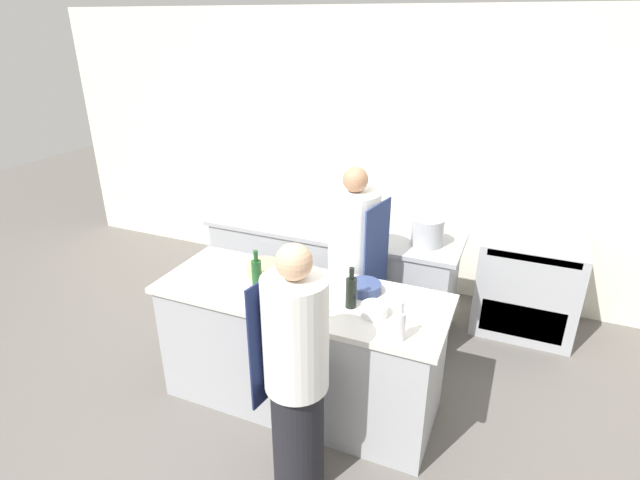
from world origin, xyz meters
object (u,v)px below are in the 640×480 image
bottle_vinegar (351,292)px  bowl_prep_small (263,268)px  chef_at_stove (353,270)px  bottle_wine (257,273)px  bowl_ceramic_blue (374,310)px  chef_at_prep_near (296,376)px  stockpot (427,231)px  oven_range (527,284)px  cup (267,298)px  bottle_olive_oil (400,325)px  bowl_mixing_large (364,287)px

bottle_vinegar → bowl_prep_small: size_ratio=1.17×
chef_at_stove → bottle_wine: (-0.47, -0.70, 0.22)m
bowl_prep_small → bowl_ceramic_blue: 0.95m
bottle_wine → bowl_ceramic_blue: (0.87, -0.02, -0.08)m
chef_at_prep_near → bowl_ceramic_blue: (0.27, 0.60, 0.16)m
bottle_wine → stockpot: (0.94, 1.20, 0.00)m
bottle_wine → bottle_vinegar: bearing=0.9°
oven_range → stockpot: size_ratio=3.40×
bottle_vinegar → bottle_wine: size_ratio=1.01×
chef_at_stove → bowl_ceramic_blue: 0.84m
bottle_vinegar → cup: bearing=-159.4°
bowl_prep_small → bowl_ceramic_blue: (0.93, -0.22, -0.01)m
cup → bottle_vinegar: bearing=20.6°
chef_at_stove → bottle_wine: bearing=-22.9°
chef_at_prep_near → chef_at_stove: chef_at_stove is taller
bottle_wine → bowl_prep_small: size_ratio=1.16×
bottle_vinegar → stockpot: size_ratio=1.09×
bowl_ceramic_blue → stockpot: 1.23m
oven_range → chef_at_stove: (-1.32, -1.08, 0.39)m
oven_range → chef_at_prep_near: size_ratio=0.55×
bottle_vinegar → stockpot: bottle_vinegar is taller
chef_at_prep_near → bottle_vinegar: 0.68m
bottle_olive_oil → bowl_prep_small: size_ratio=1.06×
bowl_ceramic_blue → stockpot: bearing=86.5°
cup → bowl_mixing_large: bearing=37.5°
chef_at_stove → bowl_mixing_large: 0.55m
chef_at_prep_near → bowl_prep_small: bearing=48.4°
bottle_olive_oil → cup: (-0.90, 0.04, -0.05)m
bowl_ceramic_blue → stockpot: stockpot is taller
bottle_olive_oil → stockpot: bottle_olive_oil is taller
chef_at_prep_near → oven_range: bearing=-16.8°
chef_at_stove → bowl_prep_small: bearing=-35.5°
bottle_olive_oil → bottle_vinegar: bottle_vinegar is taller
bottle_wine → bowl_mixing_large: (0.72, 0.23, -0.08)m
chef_at_stove → cup: 0.94m
bowl_mixing_large → bottle_wine: bearing=-162.1°
bottle_wine → stockpot: bottle_wine is taller
chef_at_prep_near → bowl_ceramic_blue: 0.67m
bottle_olive_oil → bowl_prep_small: bearing=159.7°
bottle_vinegar → cup: bottle_vinegar is taller
chef_at_prep_near → stockpot: (0.34, 1.82, 0.24)m
bottle_olive_oil → bowl_ceramic_blue: (-0.21, 0.20, -0.07)m
chef_at_stove → stockpot: (0.47, 0.50, 0.22)m
chef_at_stove → cup: size_ratio=16.73×
cup → chef_at_prep_near: bearing=-46.2°
bottle_wine → cup: (0.18, -0.18, -0.06)m
bottle_olive_oil → bottle_wine: (-1.08, 0.23, 0.01)m
bottle_vinegar → bowl_ceramic_blue: bottle_vinegar is taller
bowl_prep_small → stockpot: 1.42m
bowl_prep_small → bowl_ceramic_blue: bowl_prep_small is taller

